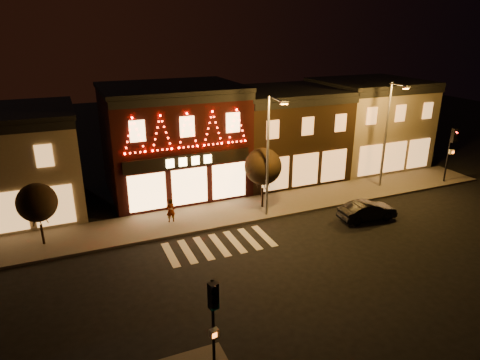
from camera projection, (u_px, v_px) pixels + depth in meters
ground at (246, 279)px, 22.12m from camera, size 120.00×120.00×0.00m
sidewalk_far at (226, 213)px, 29.75m from camera, size 44.00×4.00×0.15m
building_pulp at (173, 139)px, 32.80m from camera, size 10.20×8.34×8.30m
building_right_a at (282, 133)px, 36.44m from camera, size 9.20×8.28×7.50m
building_right_b at (367, 122)px, 39.69m from camera, size 9.20×8.28×7.80m
traffic_signal_near at (213, 313)px, 14.50m from camera, size 0.35×0.45×4.29m
traffic_signal_far at (452, 144)px, 34.46m from camera, size 0.41×0.52×4.53m
streetlamp_mid at (270, 148)px, 27.59m from camera, size 0.54×1.87×8.12m
streetlamp_right at (389, 128)px, 32.79m from camera, size 0.55×1.90×8.29m
tree_left at (37, 203)px, 24.52m from camera, size 2.27×2.27×3.80m
tree_right at (263, 166)px, 29.60m from camera, size 2.60×2.60×4.34m
dark_sedan at (367, 211)px, 28.69m from camera, size 4.04×1.58×1.31m
pedestrian at (171, 210)px, 28.01m from camera, size 0.61×0.41×1.61m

